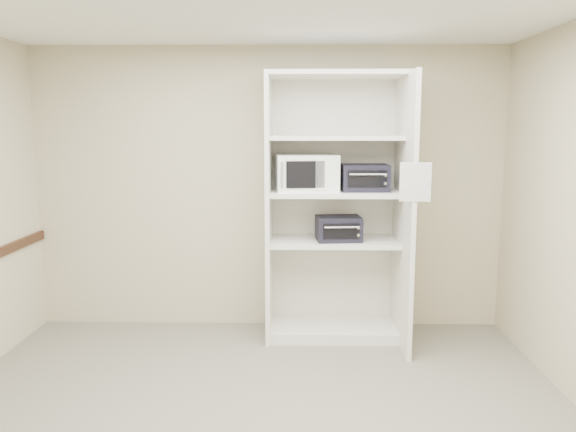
{
  "coord_description": "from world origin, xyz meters",
  "views": [
    {
      "loc": [
        0.29,
        -3.38,
        1.94
      ],
      "look_at": [
        0.2,
        1.33,
        1.19
      ],
      "focal_mm": 35.0,
      "sensor_mm": 36.0,
      "label": 1
    }
  ],
  "objects_px": {
    "microwave": "(306,173)",
    "toaster_oven_upper": "(365,178)",
    "toaster_oven_lower": "(338,228)",
    "shelving_unit": "(339,217)"
  },
  "relations": [
    {
      "from": "microwave",
      "to": "toaster_oven_upper",
      "type": "xyz_separation_m",
      "value": [
        0.53,
        -0.01,
        -0.04
      ]
    },
    {
      "from": "toaster_oven_upper",
      "to": "toaster_oven_lower",
      "type": "distance_m",
      "value": 0.52
    },
    {
      "from": "toaster_oven_lower",
      "to": "microwave",
      "type": "bearing_deg",
      "value": 162.37
    },
    {
      "from": "toaster_oven_lower",
      "to": "shelving_unit",
      "type": "bearing_deg",
      "value": 73.26
    },
    {
      "from": "microwave",
      "to": "toaster_oven_lower",
      "type": "distance_m",
      "value": 0.59
    },
    {
      "from": "shelving_unit",
      "to": "microwave",
      "type": "distance_m",
      "value": 0.51
    },
    {
      "from": "toaster_oven_upper",
      "to": "toaster_oven_lower",
      "type": "height_order",
      "value": "toaster_oven_upper"
    },
    {
      "from": "toaster_oven_upper",
      "to": "shelving_unit",
      "type": "bearing_deg",
      "value": 179.1
    },
    {
      "from": "shelving_unit",
      "to": "microwave",
      "type": "height_order",
      "value": "shelving_unit"
    },
    {
      "from": "microwave",
      "to": "toaster_oven_lower",
      "type": "bearing_deg",
      "value": -18.19
    }
  ]
}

